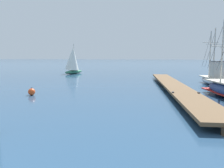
{
  "coord_description": "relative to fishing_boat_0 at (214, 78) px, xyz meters",
  "views": [
    {
      "loc": [
        4.57,
        -0.98,
        2.78
      ],
      "look_at": [
        2.46,
        9.77,
        1.4
      ],
      "focal_mm": 35.31,
      "sensor_mm": 36.0,
      "label": 1
    }
  ],
  "objects": [
    {
      "name": "floating_dock",
      "position": [
        -4.21,
        -4.53,
        -0.32
      ],
      "size": [
        3.7,
        21.56,
        0.53
      ],
      "color": "brown",
      "rests_on": "ground"
    },
    {
      "name": "fishing_boat_0",
      "position": [
        0.0,
        0.0,
        0.0
      ],
      "size": [
        2.34,
        6.49,
        5.56
      ],
      "color": "silver",
      "rests_on": "ground"
    },
    {
      "name": "mooring_buoy",
      "position": [
        -14.46,
        -9.08,
        -0.44
      ],
      "size": [
        0.5,
        0.5,
        0.57
      ],
      "color": "#E04C1E",
      "rests_on": "ground"
    },
    {
      "name": "distant_sailboat",
      "position": [
        -18.68,
        9.99,
        1.46
      ],
      "size": [
        2.97,
        4.45,
        4.76
      ],
      "color": "#337556",
      "rests_on": "ground"
    }
  ]
}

